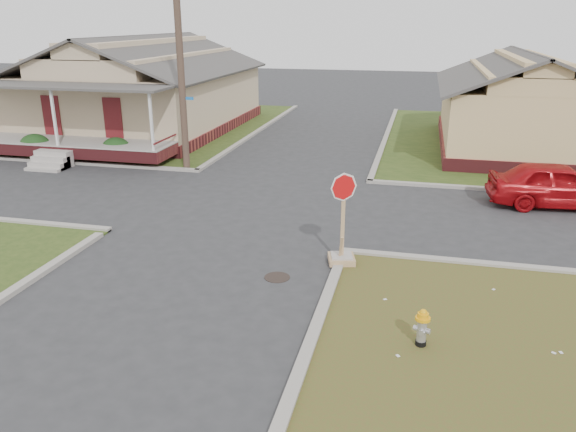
% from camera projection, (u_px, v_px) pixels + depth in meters
% --- Properties ---
extents(ground, '(120.00, 120.00, 0.00)m').
position_uv_depth(ground, '(202.00, 261.00, 14.85)').
color(ground, '#2C2C2F').
rests_on(ground, ground).
extents(verge_far_left, '(19.00, 19.00, 0.05)m').
position_uv_depth(verge_far_left, '(112.00, 124.00, 34.21)').
color(verge_far_left, '#2C4017').
rests_on(verge_far_left, ground).
extents(curbs, '(80.00, 40.00, 0.12)m').
position_uv_depth(curbs, '(255.00, 204.00, 19.44)').
color(curbs, gray).
rests_on(curbs, ground).
extents(manhole, '(0.64, 0.64, 0.01)m').
position_uv_depth(manhole, '(277.00, 277.00, 13.91)').
color(manhole, black).
rests_on(manhole, ground).
extents(corner_house, '(10.10, 15.50, 5.30)m').
position_uv_depth(corner_house, '(143.00, 90.00, 31.60)').
color(corner_house, maroon).
rests_on(corner_house, ground).
extents(side_house_yellow, '(7.60, 11.60, 4.70)m').
position_uv_depth(side_house_yellow, '(521.00, 104.00, 27.09)').
color(side_house_yellow, maroon).
rests_on(side_house_yellow, ground).
extents(utility_pole, '(1.80, 0.28, 9.00)m').
position_uv_depth(utility_pole, '(180.00, 56.00, 22.39)').
color(utility_pole, '#463128').
rests_on(utility_pole, ground).
extents(fire_hydrant, '(0.29, 0.29, 0.78)m').
position_uv_depth(fire_hydrant, '(422.00, 326.00, 10.81)').
color(fire_hydrant, black).
rests_on(fire_hydrant, ground).
extents(stop_sign, '(0.69, 0.67, 2.42)m').
position_uv_depth(stop_sign, '(342.00, 244.00, 14.50)').
color(stop_sign, tan).
rests_on(stop_sign, ground).
extents(red_sedan, '(4.66, 2.24, 1.53)m').
position_uv_depth(red_sedan, '(558.00, 185.00, 18.96)').
color(red_sedan, '#AC0C11').
rests_on(red_sedan, ground).
extents(hedge_left, '(1.45, 1.19, 1.11)m').
position_uv_depth(hedge_left, '(35.00, 146.00, 25.48)').
color(hedge_left, '#163B15').
rests_on(hedge_left, verge_far_left).
extents(hedge_right, '(1.40, 1.15, 1.07)m').
position_uv_depth(hedge_right, '(116.00, 149.00, 25.02)').
color(hedge_right, '#163B15').
rests_on(hedge_right, verge_far_left).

